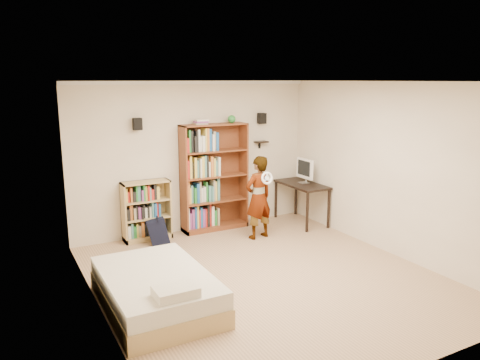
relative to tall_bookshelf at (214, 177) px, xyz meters
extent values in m
cube|color=tan|center=(-0.31, -2.32, -0.97)|extent=(4.50, 5.00, 0.01)
cube|color=#EFE4CC|center=(-0.31, 0.18, 0.38)|extent=(4.50, 0.02, 2.70)
cube|color=#EFE4CC|center=(-0.31, -4.82, 0.38)|extent=(4.50, 0.02, 2.70)
cube|color=#EFE4CC|center=(-2.56, -2.32, 0.38)|extent=(0.02, 5.00, 2.70)
cube|color=#EFE4CC|center=(1.94, -2.32, 0.38)|extent=(0.02, 5.00, 2.70)
cube|color=white|center=(-0.31, -2.32, 1.73)|extent=(4.50, 5.00, 0.02)
cube|color=silver|center=(-0.31, 0.15, 1.70)|extent=(4.50, 0.06, 0.06)
cube|color=silver|center=(-0.31, -4.79, 1.70)|extent=(4.50, 0.06, 0.06)
cube|color=silver|center=(-2.53, -2.32, 1.70)|extent=(0.06, 5.00, 0.06)
cube|color=silver|center=(1.91, -2.32, 1.70)|extent=(0.06, 5.00, 0.06)
cube|color=black|center=(-1.36, 0.08, 1.03)|extent=(0.14, 0.12, 0.20)
cube|color=black|center=(1.04, 0.08, 1.03)|extent=(0.14, 0.12, 0.20)
cube|color=black|center=(1.04, 0.09, 0.58)|extent=(0.25, 0.16, 0.02)
imported|color=black|center=(0.45, -0.82, -0.25)|extent=(0.58, 0.42, 1.45)
torus|color=white|center=(0.45, -1.09, 0.15)|extent=(0.22, 0.08, 0.22)
camera|label=1|loc=(-3.53, -7.56, 1.75)|focal=35.00mm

